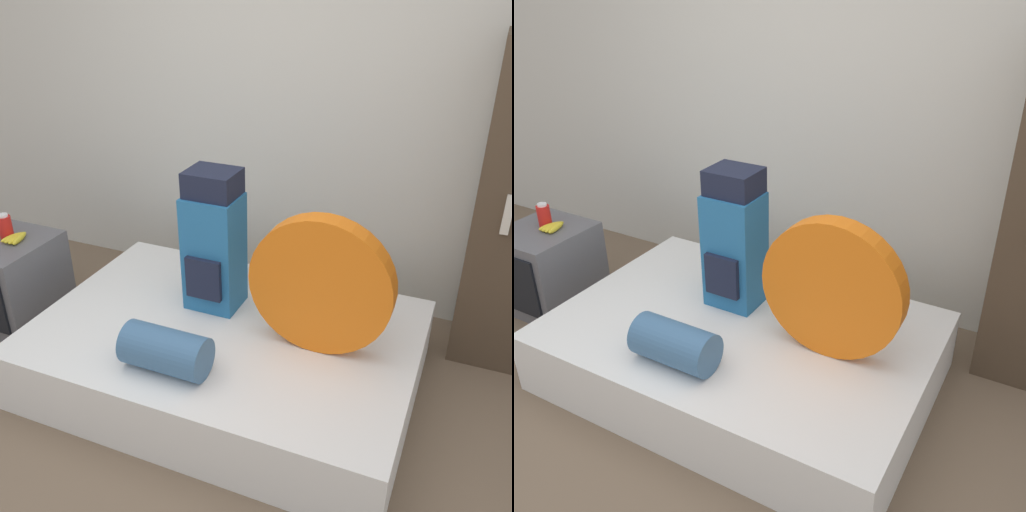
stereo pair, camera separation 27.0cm
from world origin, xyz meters
The scene contains 9 objects.
ground_plane centered at (0.00, 0.00, 0.00)m, with size 16.00×16.00×0.00m, color brown.
wall_back centered at (0.00, 1.89, 1.30)m, with size 8.00×0.05×2.60m.
bed centered at (0.03, 0.81, 0.17)m, with size 1.96×1.35×0.34m.
backpack centered at (-0.12, 1.00, 0.72)m, with size 0.28×0.27×0.77m.
tent_bag centered at (0.52, 0.84, 0.69)m, with size 0.70×0.11×0.70m.
sleeping_roll centered at (-0.07, 0.39, 0.45)m, with size 0.40×0.21×0.21m.
television centered at (-1.46, 0.84, 0.27)m, with size 0.50×0.55×0.54m.
canister centered at (-1.48, 0.89, 0.61)m, with size 0.08×0.08×0.15m.
banana_bunch centered at (-1.39, 0.88, 0.56)m, with size 0.13×0.16×0.04m.
Camera 2 is at (1.37, -1.28, 2.05)m, focal length 40.00 mm.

